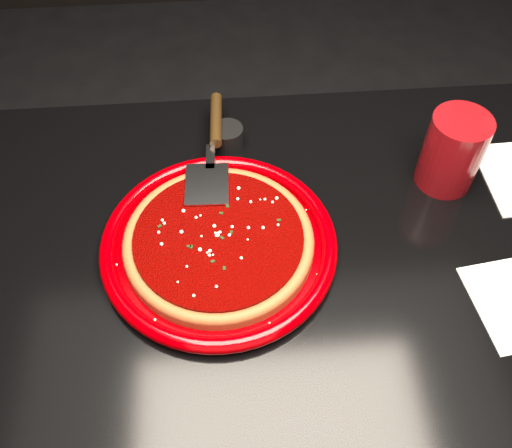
{
  "coord_description": "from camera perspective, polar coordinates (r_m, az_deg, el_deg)",
  "views": [
    {
      "loc": [
        -0.12,
        -0.47,
        1.48
      ],
      "look_at": [
        -0.08,
        0.07,
        0.77
      ],
      "focal_mm": 40.0,
      "sensor_mm": 36.0,
      "label": 1
    }
  ],
  "objects": [
    {
      "name": "cup",
      "position": [
        0.99,
        19.05,
        6.86
      ],
      "size": [
        0.12,
        0.12,
        0.13
      ],
      "primitive_type": "cylinder",
      "rotation": [
        0.0,
        0.0,
        -0.26
      ],
      "color": "maroon",
      "rests_on": "table"
    },
    {
      "name": "pizza_crust",
      "position": [
        0.88,
        -3.74,
        -1.87
      ],
      "size": [
        0.34,
        0.34,
        0.01
      ],
      "primitive_type": "cylinder",
      "rotation": [
        0.0,
        0.0,
        -0.17
      ],
      "color": "brown",
      "rests_on": "plate"
    },
    {
      "name": "parmesan_dusting",
      "position": [
        0.87,
        -3.81,
        -1.1
      ],
      "size": [
        0.25,
        0.25,
        0.01
      ],
      "primitive_type": null,
      "color": "beige",
      "rests_on": "plate"
    },
    {
      "name": "ramekin",
      "position": [
        1.03,
        -2.85,
        8.65
      ],
      "size": [
        0.07,
        0.07,
        0.04
      ],
      "primitive_type": "cylinder",
      "rotation": [
        0.0,
        0.0,
        -0.43
      ],
      "color": "black",
      "rests_on": "table"
    },
    {
      "name": "basil_flecks",
      "position": [
        0.87,
        -3.8,
        -1.14
      ],
      "size": [
        0.23,
        0.23,
        0.0
      ],
      "primitive_type": null,
      "color": "black",
      "rests_on": "plate"
    },
    {
      "name": "table",
      "position": [
        1.21,
        4.15,
        -13.93
      ],
      "size": [
        1.2,
        0.8,
        0.75
      ],
      "primitive_type": "cube",
      "color": "black",
      "rests_on": "floor"
    },
    {
      "name": "pizza_sauce",
      "position": [
        0.87,
        -3.78,
        -1.39
      ],
      "size": [
        0.3,
        0.3,
        0.01
      ],
      "primitive_type": "cylinder",
      "rotation": [
        0.0,
        0.0,
        -0.17
      ],
      "color": "#630200",
      "rests_on": "plate"
    },
    {
      "name": "plate",
      "position": [
        0.89,
        -3.72,
        -2.03
      ],
      "size": [
        0.42,
        0.42,
        0.03
      ],
      "primitive_type": "cylinder",
      "rotation": [
        0.0,
        0.0,
        -0.17
      ],
      "color": "#840002",
      "rests_on": "table"
    },
    {
      "name": "pizza_server",
      "position": [
        0.98,
        -4.33,
        7.58
      ],
      "size": [
        0.1,
        0.3,
        0.02
      ],
      "primitive_type": null,
      "rotation": [
        0.0,
        0.0,
        -0.04
      ],
      "color": "silver",
      "rests_on": "plate"
    },
    {
      "name": "floor",
      "position": [
        1.57,
        3.3,
        -19.5
      ],
      "size": [
        4.0,
        4.0,
        0.01
      ],
      "primitive_type": "cube",
      "color": "black",
      "rests_on": "ground"
    },
    {
      "name": "pizza_crust_rim",
      "position": [
        0.88,
        -3.76,
        -1.59
      ],
      "size": [
        0.34,
        0.34,
        0.02
      ],
      "primitive_type": "torus",
      "rotation": [
        0.0,
        0.0,
        -0.17
      ],
      "color": "brown",
      "rests_on": "plate"
    }
  ]
}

